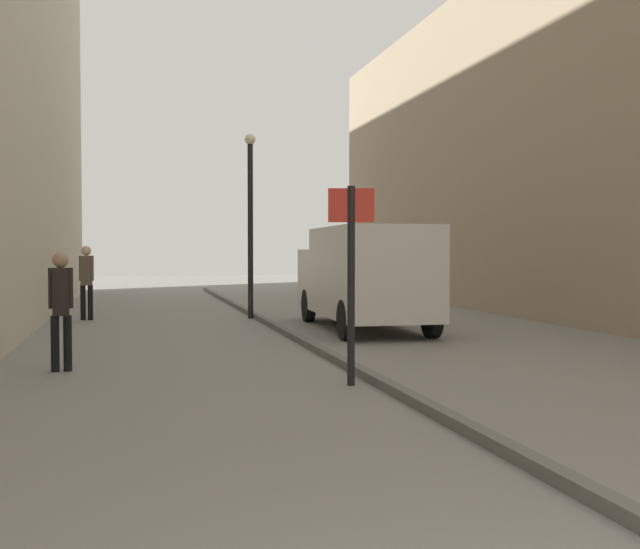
{
  "coord_description": "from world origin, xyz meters",
  "views": [
    {
      "loc": [
        -1.53,
        -1.55,
        1.76
      ],
      "look_at": [
        1.12,
        9.09,
        1.41
      ],
      "focal_mm": 42.39,
      "sensor_mm": 36.0,
      "label": 1
    }
  ],
  "objects_px": {
    "pedestrian_mid_block": "(61,303)",
    "lamp_post": "(250,213)",
    "street_sign_post": "(351,267)",
    "pedestrian_main_foreground": "(86,277)",
    "delivery_van": "(364,274)"
  },
  "relations": [
    {
      "from": "pedestrian_main_foreground",
      "to": "pedestrian_mid_block",
      "type": "bearing_deg",
      "value": 105.61
    },
    {
      "from": "street_sign_post",
      "to": "pedestrian_main_foreground",
      "type": "bearing_deg",
      "value": -55.19
    },
    {
      "from": "pedestrian_mid_block",
      "to": "street_sign_post",
      "type": "relative_size",
      "value": 0.67
    },
    {
      "from": "pedestrian_mid_block",
      "to": "lamp_post",
      "type": "xyz_separation_m",
      "value": [
        3.97,
        7.82,
        1.72
      ]
    },
    {
      "from": "street_sign_post",
      "to": "pedestrian_mid_block",
      "type": "bearing_deg",
      "value": -14.65
    },
    {
      "from": "pedestrian_mid_block",
      "to": "street_sign_post",
      "type": "xyz_separation_m",
      "value": [
        3.78,
        -2.1,
        0.54
      ]
    },
    {
      "from": "pedestrian_main_foreground",
      "to": "delivery_van",
      "type": "relative_size",
      "value": 0.33
    },
    {
      "from": "pedestrian_main_foreground",
      "to": "delivery_van",
      "type": "distance_m",
      "value": 7.23
    },
    {
      "from": "delivery_van",
      "to": "lamp_post",
      "type": "height_order",
      "value": "lamp_post"
    },
    {
      "from": "delivery_van",
      "to": "street_sign_post",
      "type": "bearing_deg",
      "value": -106.49
    },
    {
      "from": "pedestrian_main_foreground",
      "to": "lamp_post",
      "type": "height_order",
      "value": "lamp_post"
    },
    {
      "from": "pedestrian_mid_block",
      "to": "street_sign_post",
      "type": "height_order",
      "value": "street_sign_post"
    },
    {
      "from": "pedestrian_mid_block",
      "to": "lamp_post",
      "type": "relative_size",
      "value": 0.37
    },
    {
      "from": "lamp_post",
      "to": "street_sign_post",
      "type": "bearing_deg",
      "value": -91.14
    },
    {
      "from": "pedestrian_mid_block",
      "to": "delivery_van",
      "type": "xyz_separation_m",
      "value": [
        6.04,
        4.58,
        0.22
      ]
    }
  ]
}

